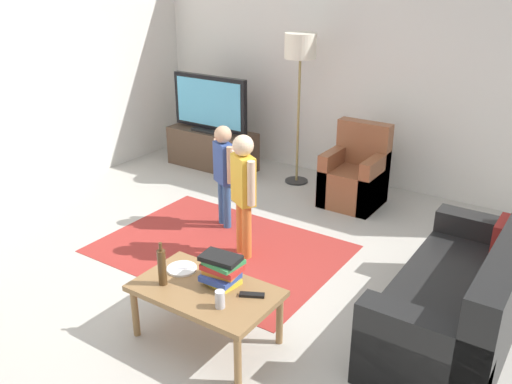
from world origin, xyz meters
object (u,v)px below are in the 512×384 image
Objects in this scene: child_near_tv at (224,167)px; tv_remote at (252,295)px; coffee_table at (206,294)px; book_stack at (222,270)px; bottle at (162,267)px; soda_can at (220,299)px; floor_lamp at (300,54)px; couch at (469,302)px; plate at (182,269)px; tv_stand at (212,149)px; armchair at (356,178)px; tv at (210,104)px; child_center at (243,185)px.

child_near_tv is 6.21× the size of tv_remote.
book_stack reaches higher than coffee_table.
bottle reaches higher than book_stack.
child_near_tv reaches higher than soda_can.
floor_lamp is 3.37m from bottle.
coffee_table is 0.20m from book_stack.
couch is at bearing -37.88° from floor_lamp.
plate is (-1.81, -0.96, 0.14)m from couch.
tv_remote is at bearing -141.24° from couch.
couch is 1.85m from coffee_table.
tv_stand is at bearing 154.02° from couch.
bottle is at bearing -66.46° from child_near_tv.
bottle is 2.70× the size of soda_can.
child_near_tv is at bearing 116.03° from plate.
armchair is 2.98m from soda_can.
armchair reaches higher than coffee_table.
bottle is (-0.33, -0.24, 0.03)m from book_stack.
couch is at bearing 32.76° from book_stack.
book_stack is at bearing 35.56° from bottle.
tv_stand reaches higher than coffee_table.
floor_lamp is 3.39m from tv_remote.
tv reaches higher than tv_remote.
child_center is at bearing 117.71° from book_stack.
child_near_tv is 0.92× the size of child_center.
armchair is 2.83m from coffee_table.
armchair is at bearing 97.16° from soda_can.
couch is (3.71, -1.81, 0.05)m from tv_stand.
floor_lamp is 5.50× the size of bottle.
child_near_tv is 4.80× the size of plate.
tv_stand is 3.62m from coffee_table.
child_center is 1.18m from book_stack.
soda_can reaches higher than plate.
child_center reaches higher than plate.
tv_remote is (0.47, -2.73, 0.13)m from armchair.
tv_stand is at bearing 124.49° from plate.
tv_stand is 4.09× the size of book_stack.
soda_can is (0.37, -2.95, 0.18)m from armchair.
tv is at bearing 129.22° from soda_can.
soda_can is at bearing -55.12° from book_stack.
bottle is at bearing -92.53° from armchair.
tv is 3.63m from coffee_table.
soda_can is at bearing -22.94° from plate.
tv_stand is at bearing 178.90° from armchair.
plate is at bearing -76.35° from floor_lamp.
tv is at bearing 129.58° from book_stack.
book_stack is (-1.46, -0.94, 0.24)m from couch.
child_near_tv is at bearing -47.84° from tv_stand.
tv_stand reaches higher than tv_remote.
plate is (0.71, -2.92, -1.12)m from floor_lamp.
child_center is 6.76× the size of tv_remote.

